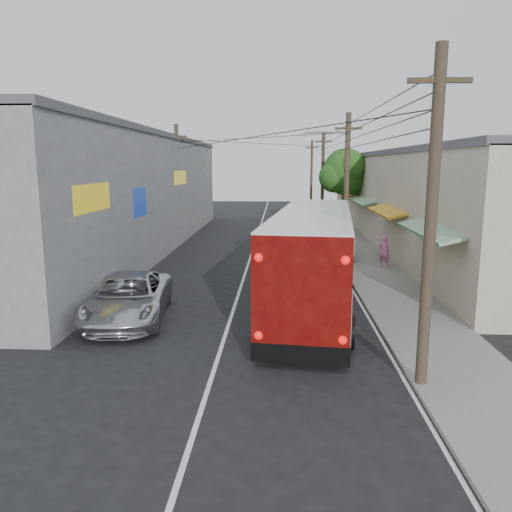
{
  "coord_description": "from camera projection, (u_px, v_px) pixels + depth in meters",
  "views": [
    {
      "loc": [
        1.71,
        -13.64,
        5.39
      ],
      "look_at": [
        0.71,
        7.16,
        1.54
      ],
      "focal_mm": 35.0,
      "sensor_mm": 36.0,
      "label": 1
    }
  ],
  "objects": [
    {
      "name": "ground",
      "position": [
        220.0,
        353.0,
        14.46
      ],
      "size": [
        120.0,
        120.0,
        0.0
      ],
      "primitive_type": "plane",
      "color": "black",
      "rests_on": "ground"
    },
    {
      "name": "pedestrian_far",
      "position": [
        341.0,
        238.0,
        30.75
      ],
      "size": [
        0.96,
        0.87,
        1.59
      ],
      "primitive_type": "imported",
      "rotation": [
        0.0,
        0.0,
        2.71
      ],
      "color": "#99B5DF",
      "rests_on": "sidewalk"
    },
    {
      "name": "street_tree",
      "position": [
        346.0,
        173.0,
        38.84
      ],
      "size": [
        4.4,
        4.0,
        6.6
      ],
      "color": "#3F2B19",
      "rests_on": "ground"
    },
    {
      "name": "parked_car_mid",
      "position": [
        309.0,
        232.0,
        35.08
      ],
      "size": [
        1.66,
        3.86,
        1.3
      ],
      "primitive_type": "imported",
      "rotation": [
        0.0,
        0.0,
        -0.03
      ],
      "color": "#252429",
      "rests_on": "ground"
    },
    {
      "name": "coach_bus",
      "position": [
        314.0,
        257.0,
        19.03
      ],
      "size": [
        4.09,
        12.9,
        3.66
      ],
      "rotation": [
        0.0,
        0.0,
        -0.12
      ],
      "color": "white",
      "rests_on": "ground"
    },
    {
      "name": "building_right",
      "position": [
        412.0,
        196.0,
        34.98
      ],
      "size": [
        7.09,
        40.0,
        6.25
      ],
      "color": "beige",
      "rests_on": "ground"
    },
    {
      "name": "parked_car_far",
      "position": [
        311.0,
        215.0,
        46.35
      ],
      "size": [
        1.51,
        4.18,
        1.37
      ],
      "primitive_type": "imported",
      "rotation": [
        0.0,
        0.0,
        -0.02
      ],
      "color": "black",
      "rests_on": "ground"
    },
    {
      "name": "sidewalk",
      "position": [
        350.0,
        244.0,
        33.79
      ],
      "size": [
        3.0,
        80.0,
        0.12
      ],
      "primitive_type": "cube",
      "color": "slate",
      "rests_on": "ground"
    },
    {
      "name": "jeepney",
      "position": [
        128.0,
        298.0,
        17.43
      ],
      "size": [
        3.22,
        5.91,
        1.57
      ],
      "primitive_type": "imported",
      "rotation": [
        0.0,
        0.0,
        0.11
      ],
      "color": "silver",
      "rests_on": "ground"
    },
    {
      "name": "parked_suv",
      "position": [
        328.0,
        241.0,
        29.58
      ],
      "size": [
        2.7,
        6.24,
        1.79
      ],
      "primitive_type": "imported",
      "rotation": [
        0.0,
        0.0,
        -0.03
      ],
      "color": "gray",
      "rests_on": "ground"
    },
    {
      "name": "pedestrian_near",
      "position": [
        384.0,
        251.0,
        25.85
      ],
      "size": [
        0.68,
        0.53,
        1.64
      ],
      "primitive_type": "imported",
      "rotation": [
        0.0,
        0.0,
        2.89
      ],
      "color": "pink",
      "rests_on": "sidewalk"
    },
    {
      "name": "utility_poles",
      "position": [
        301.0,
        183.0,
        33.53
      ],
      "size": [
        11.8,
        45.28,
        8.0
      ],
      "color": "#473828",
      "rests_on": "ground"
    },
    {
      "name": "building_left",
      "position": [
        120.0,
        192.0,
        31.87
      ],
      "size": [
        7.2,
        36.0,
        7.25
      ],
      "color": "gray",
      "rests_on": "ground"
    }
  ]
}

